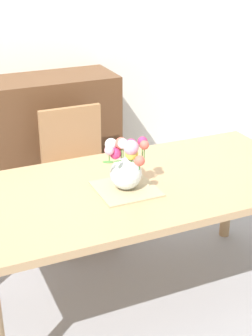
{
  "coord_description": "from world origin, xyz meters",
  "views": [
    {
      "loc": [
        -1.01,
        -2.13,
        1.9
      ],
      "look_at": [
        -0.09,
        -0.04,
        0.86
      ],
      "focal_mm": 54.03,
      "sensor_mm": 36.0,
      "label": 1
    }
  ],
  "objects_px": {
    "flower_vase": "(126,165)",
    "dresser": "(24,147)",
    "chair_far": "(77,167)",
    "dining_table": "(139,198)"
  },
  "relations": [
    {
      "from": "dining_table",
      "to": "dresser",
      "type": "xyz_separation_m",
      "value": [
        -0.31,
        1.33,
        -0.15
      ]
    },
    {
      "from": "dining_table",
      "to": "dresser",
      "type": "distance_m",
      "value": 1.37
    },
    {
      "from": "dining_table",
      "to": "flower_vase",
      "type": "height_order",
      "value": "flower_vase"
    },
    {
      "from": "dining_table",
      "to": "flower_vase",
      "type": "distance_m",
      "value": 0.23
    },
    {
      "from": "flower_vase",
      "to": "dining_table",
      "type": "bearing_deg",
      "value": 20.18
    },
    {
      "from": "chair_far",
      "to": "dresser",
      "type": "relative_size",
      "value": 0.64
    },
    {
      "from": "chair_far",
      "to": "flower_vase",
      "type": "distance_m",
      "value": 0.9
    },
    {
      "from": "chair_far",
      "to": "flower_vase",
      "type": "xyz_separation_m",
      "value": [
        -0.01,
        -0.83,
        0.35
      ]
    },
    {
      "from": "flower_vase",
      "to": "dresser",
      "type": "bearing_deg",
      "value": 99.27
    },
    {
      "from": "dining_table",
      "to": "chair_far",
      "type": "height_order",
      "value": "chair_far"
    }
  ]
}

